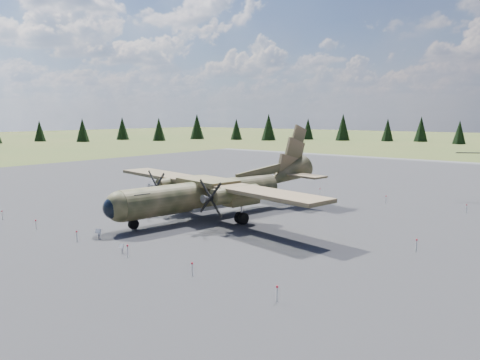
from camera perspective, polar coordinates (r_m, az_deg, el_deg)
The scene contains 7 objects.
ground at distance 42.93m, azimuth -0.78°, elevation -4.72°, with size 500.00×500.00×0.00m, color brown.
apron at distance 50.88m, azimuth 6.42°, elevation -2.78°, with size 120.00×120.00×0.04m, color #5A5A5F.
transport_plane at distance 43.84m, azimuth -2.93°, elevation -1.06°, with size 27.05×24.35×8.91m.
info_placard_left at distance 37.52m, azimuth -16.90°, elevation -6.11°, with size 0.53×0.34×0.77m.
info_placard_right at distance 33.33m, azimuth -14.22°, elevation -7.90°, with size 0.43×0.20×0.66m.
barrier_fence at distance 43.05m, azimuth -1.32°, elevation -4.00°, with size 33.12×29.62×0.85m.
treeline at distance 37.15m, azimuth 4.01°, elevation 0.71°, with size 289.35×296.11×10.99m.
Camera 1 is at (26.69, -32.30, 9.36)m, focal length 35.00 mm.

